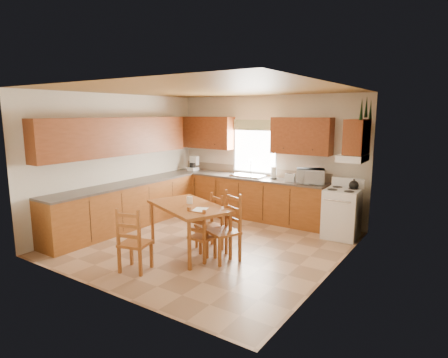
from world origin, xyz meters
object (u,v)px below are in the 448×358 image
Objects in this scene: dining_table at (189,228)px; chair_far_left at (209,222)px; microwave at (310,176)px; stove at (342,214)px; chair_near_right at (135,239)px; chair_far_right at (223,227)px; chair_near_left at (202,233)px.

chair_far_left is (0.22, 0.28, 0.07)m from dining_table.
microwave is at bearing 87.77° from chair_far_left.
chair_near_right reaches higher than stove.
microwave is 2.74m from dining_table.
chair_far_right reaches higher than chair_near_right.
chair_far_left is at bearing -66.83° from chair_near_left.
chair_far_right reaches higher than dining_table.
chair_near_left is (0.40, -0.16, 0.03)m from dining_table.
chair_far_left reaches higher than dining_table.
chair_far_right is at bearing -121.89° from stove.
chair_near_left is at bearing -128.61° from chair_far_right.
chair_near_left is 0.79× the size of chair_far_right.
microwave is 2.73m from chair_near_left.
chair_far_left reaches higher than chair_near_left.
stove is at bearing 70.95° from dining_table.
microwave reaches higher than dining_table.
chair_near_right is 1.36m from chair_far_right.
chair_near_right reaches higher than dining_table.
stove is at bearing -38.03° from microwave.
microwave reaches higher than chair_near_left.
chair_near_right is (-0.56, -0.90, 0.05)m from chair_near_left.
chair_near_left is 0.89× the size of chair_near_right.
dining_table is at bearing -21.10° from chair_near_left.
chair_far_left is 0.56m from chair_far_right.
chair_far_right is at bearing -151.74° from chair_near_left.
chair_near_right is at bearing -105.31° from chair_far_right.
chair_near_left reaches higher than dining_table.
microwave reaches higher than chair_near_right.
chair_near_right is 0.90× the size of chair_far_right.
chair_far_right is at bearing -7.34° from chair_far_left.
chair_near_left is 0.47m from chair_far_left.
microwave is 0.58× the size of chair_near_left.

